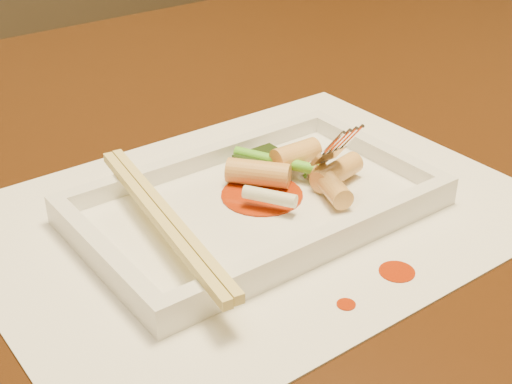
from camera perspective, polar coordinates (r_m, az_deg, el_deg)
table at (r=0.64m, az=-4.82°, el=-6.80°), size 1.40×0.90×0.75m
placemat at (r=0.53m, az=0.00°, el=-1.75°), size 0.40×0.30×0.00m
sauce_splatter_a at (r=0.48m, az=11.21°, el=-6.27°), size 0.02×0.02×0.00m
sauce_splatter_b at (r=0.45m, az=7.22°, el=-8.91°), size 0.01×0.01×0.00m
plate_base at (r=0.53m, az=0.00°, el=-1.31°), size 0.26×0.16×0.01m
plate_rim_far at (r=0.58m, az=-4.38°, el=2.68°), size 0.26×0.01×0.01m
plate_rim_near at (r=0.48m, az=5.33°, el=-3.88°), size 0.26×0.01×0.01m
plate_rim_left at (r=0.47m, az=-12.18°, el=-4.80°), size 0.01×0.14×0.01m
plate_rim_right at (r=0.60m, az=9.58°, el=3.29°), size 0.01×0.14×0.01m
veg_piece at (r=0.57m, az=0.42°, el=2.44°), size 0.04×0.03×0.01m
scallion_white at (r=0.51m, az=1.11°, el=-0.37°), size 0.03×0.04×0.01m
scallion_green at (r=0.56m, az=2.23°, el=2.37°), size 0.05×0.08×0.01m
chopstick_a at (r=0.48m, az=-7.85°, el=-2.13°), size 0.04×0.21×0.01m
chopstick_b at (r=0.49m, az=-7.03°, el=-1.84°), size 0.04×0.21×0.01m
fork at (r=0.55m, az=4.81°, el=8.76°), size 0.09×0.10×0.14m
sauce_blob_0 at (r=0.54m, az=0.48°, el=-0.23°), size 0.06×0.06×0.00m
rice_cake_0 at (r=0.55m, az=0.18°, el=1.52°), size 0.05×0.05×0.02m
rice_cake_1 at (r=0.55m, az=6.49°, el=1.60°), size 0.05×0.03×0.02m
rice_cake_2 at (r=0.56m, az=3.20°, el=3.02°), size 0.04×0.02×0.02m
rice_cake_3 at (r=0.53m, az=5.97°, el=0.58°), size 0.03×0.05×0.02m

